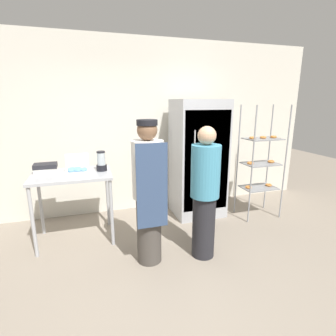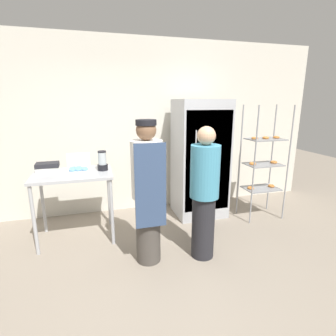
% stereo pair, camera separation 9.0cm
% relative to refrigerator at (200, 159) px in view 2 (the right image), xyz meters
% --- Properties ---
extents(ground_plane, '(14.00, 14.00, 0.00)m').
position_rel_refrigerator_xyz_m(ground_plane, '(-0.88, -1.58, -0.94)').
color(ground_plane, gray).
extents(back_wall, '(6.40, 0.12, 2.84)m').
position_rel_refrigerator_xyz_m(back_wall, '(-0.88, 0.57, 0.48)').
color(back_wall, silver).
rests_on(back_wall, ground_plane).
extents(refrigerator, '(0.80, 0.71, 1.88)m').
position_rel_refrigerator_xyz_m(refrigerator, '(0.00, 0.00, 0.00)').
color(refrigerator, '#ADAFB5').
rests_on(refrigerator, ground_plane).
extents(baking_rack, '(0.62, 0.42, 1.80)m').
position_rel_refrigerator_xyz_m(baking_rack, '(0.92, -0.38, -0.05)').
color(baking_rack, '#93969B').
rests_on(baking_rack, ground_plane).
extents(prep_counter, '(1.00, 0.69, 0.93)m').
position_rel_refrigerator_xyz_m(prep_counter, '(-1.93, -0.32, -0.13)').
color(prep_counter, '#ADAFB5').
rests_on(prep_counter, ground_plane).
extents(donut_box, '(0.29, 0.21, 0.25)m').
position_rel_refrigerator_xyz_m(donut_box, '(-1.85, -0.36, 0.04)').
color(donut_box, white).
rests_on(donut_box, prep_counter).
extents(blender_pitcher, '(0.14, 0.14, 0.27)m').
position_rel_refrigerator_xyz_m(blender_pitcher, '(-1.54, -0.28, 0.11)').
color(blender_pitcher, black).
rests_on(blender_pitcher, prep_counter).
extents(binder_stack, '(0.31, 0.23, 0.11)m').
position_rel_refrigerator_xyz_m(binder_stack, '(-2.26, -0.11, 0.05)').
color(binder_stack, silver).
rests_on(binder_stack, prep_counter).
extents(person_baker, '(0.35, 0.37, 1.66)m').
position_rel_refrigerator_xyz_m(person_baker, '(-1.09, -1.11, -0.07)').
color(person_baker, '#47423D').
rests_on(person_baker, ground_plane).
extents(person_customer, '(0.34, 0.34, 1.58)m').
position_rel_refrigerator_xyz_m(person_customer, '(-0.44, -1.20, -0.13)').
color(person_customer, '#232328').
rests_on(person_customer, ground_plane).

